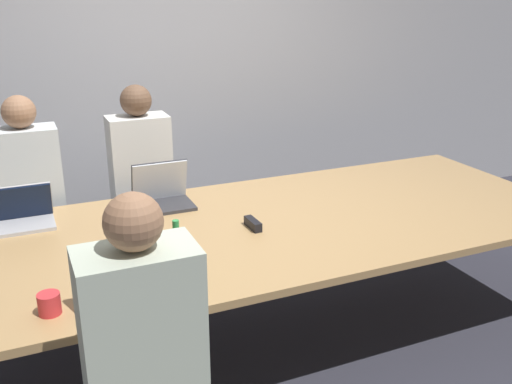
% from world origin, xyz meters
% --- Properties ---
extents(ground_plane, '(24.00, 24.00, 0.00)m').
position_xyz_m(ground_plane, '(0.00, 0.00, 0.00)').
color(ground_plane, '#2D2D38').
extents(curtain_wall, '(12.00, 0.06, 2.80)m').
position_xyz_m(curtain_wall, '(0.00, 1.75, 1.40)').
color(curtain_wall, '#ADADB2').
rests_on(curtain_wall, ground_plane).
extents(conference_table, '(3.79, 1.46, 0.73)m').
position_xyz_m(conference_table, '(0.00, 0.00, 0.68)').
color(conference_table, tan).
rests_on(conference_table, ground_plane).
extents(laptop_far_midleft, '(0.34, 0.27, 0.27)m').
position_xyz_m(laptop_far_midleft, '(-0.41, 0.50, 0.80)').
color(laptop_far_midleft, '#333338').
rests_on(laptop_far_midleft, conference_table).
extents(person_far_midleft, '(0.40, 0.24, 1.38)m').
position_xyz_m(person_far_midleft, '(-0.42, 1.02, 0.67)').
color(person_far_midleft, '#2D2D38').
rests_on(person_far_midleft, ground_plane).
extents(cup_far_midleft, '(0.09, 0.09, 0.10)m').
position_xyz_m(cup_far_midleft, '(-0.65, 0.45, 0.77)').
color(cup_far_midleft, brown).
rests_on(cup_far_midleft, conference_table).
extents(laptop_far_left, '(0.34, 0.24, 0.23)m').
position_xyz_m(laptop_far_left, '(-1.20, 0.50, 0.79)').
color(laptop_far_left, '#B7B7BC').
rests_on(laptop_far_left, conference_table).
extents(person_far_left, '(0.40, 0.24, 1.38)m').
position_xyz_m(person_far_left, '(-1.14, 0.95, 0.67)').
color(person_far_left, '#2D2D38').
rests_on(person_far_left, ground_plane).
extents(laptop_near_left, '(0.33, 0.27, 0.27)m').
position_xyz_m(laptop_near_left, '(-0.86, -0.55, 0.80)').
color(laptop_near_left, gray).
rests_on(laptop_near_left, conference_table).
extents(person_near_left, '(0.40, 0.24, 1.37)m').
position_xyz_m(person_near_left, '(-0.87, -1.03, 0.66)').
color(person_near_left, '#2D2D38').
rests_on(person_near_left, ground_plane).
extents(cup_near_left, '(0.09, 0.09, 0.09)m').
position_xyz_m(cup_near_left, '(-1.14, -0.53, 0.77)').
color(cup_near_left, red).
rests_on(cup_near_left, conference_table).
extents(bottle_near_left, '(0.07, 0.07, 0.28)m').
position_xyz_m(bottle_near_left, '(-0.58, -0.43, 0.85)').
color(bottle_near_left, green).
rests_on(bottle_near_left, conference_table).
extents(stapler, '(0.05, 0.15, 0.05)m').
position_xyz_m(stapler, '(-0.04, -0.05, 0.75)').
color(stapler, black).
rests_on(stapler, conference_table).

